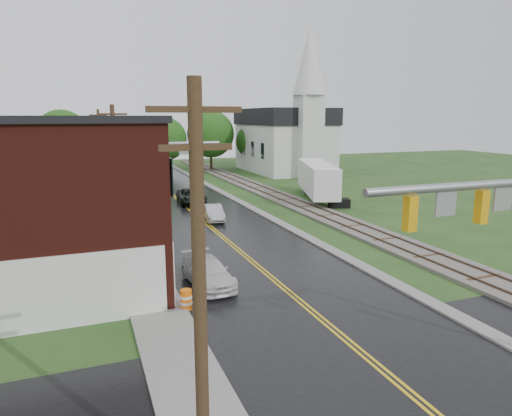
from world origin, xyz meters
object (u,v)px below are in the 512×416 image
construction_barrel (186,300)px  traffic_signal_far (156,160)px  church (287,133)px  tree_left_e (80,148)px  utility_pole_c (100,150)px  tree_left_c (24,157)px  semi_trailer (318,178)px  pickup_white (208,272)px  utility_pole_b (116,172)px  suv_dark (191,197)px  brick_building (0,207)px  utility_pole_a (200,296)px  traffic_signal_near (498,222)px  sedan_silver (213,213)px

construction_barrel → traffic_signal_far: bearing=84.9°
church → tree_left_e: 29.91m
utility_pole_c → tree_left_c: utility_pole_c is taller
church → tree_left_e: church is taller
semi_trailer → utility_pole_c: bearing=148.0°
tree_left_e → pickup_white: 34.06m
utility_pole_c → tree_left_c: bearing=-149.8°
church → tree_left_e: bearing=-164.8°
tree_left_c → construction_barrel: tree_left_c is taller
tree_left_c → semi_trailer: bearing=-17.2°
utility_pole_c → utility_pole_b: bearing=-90.0°
tree_left_e → pickup_white: bearing=-80.6°
tree_left_c → suv_dark: (14.65, -6.00, -3.79)m
tree_left_c → semi_trailer: tree_left_c is taller
semi_trailer → suv_dark: bearing=169.2°
traffic_signal_far → suv_dark: bearing=58.2°
tree_left_c → brick_building: bearing=-86.9°
utility_pole_c → brick_building: bearing=-101.1°
brick_building → traffic_signal_far: 15.03m
brick_building → church: (32.48, 38.74, 1.68)m
tree_left_c → semi_trailer: (26.99, -8.35, -2.32)m
tree_left_c → pickup_white: size_ratio=1.69×
pickup_white → construction_barrel: pickup_white is taller
church → suv_dark: size_ratio=3.87×
utility_pole_a → tree_left_e: utility_pole_a is taller
tree_left_c → suv_dark: tree_left_c is taller
traffic_signal_near → construction_barrel: size_ratio=8.16×
utility_pole_a → semi_trailer: 37.41m
traffic_signal_near → utility_pole_c: (-10.27, 42.00, -0.25)m
traffic_signal_far → tree_left_c: size_ratio=0.96×
traffic_signal_near → utility_pole_c: 43.24m
pickup_white → suv_dark: bearing=75.6°
church → traffic_signal_far: bearing=-131.3°
traffic_signal_far → tree_left_e: size_ratio=0.90×
utility_pole_a → utility_pole_c: 44.00m
brick_building → utility_pole_a: bearing=-69.3°
church → pickup_white: size_ratio=4.43×
church → traffic_signal_near: size_ratio=2.72×
suv_dark → pickup_white: suv_dark is taller
brick_building → sedan_silver: 17.81m
brick_building → suv_dark: bearing=54.9°
pickup_white → construction_barrel: (-1.65, -2.54, -0.21)m
brick_building → traffic_signal_near: (15.96, -13.00, 0.82)m
church → semi_trailer: bearing=-107.2°
church → construction_barrel: bearing=-119.8°
tree_left_c → traffic_signal_near: bearing=-65.4°
suv_dark → pickup_white: 21.75m
utility_pole_b → construction_barrel: 12.86m
traffic_signal_near → construction_barrel: (-8.47, 8.00, -4.52)m
brick_building → utility_pole_c: size_ratio=1.59×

